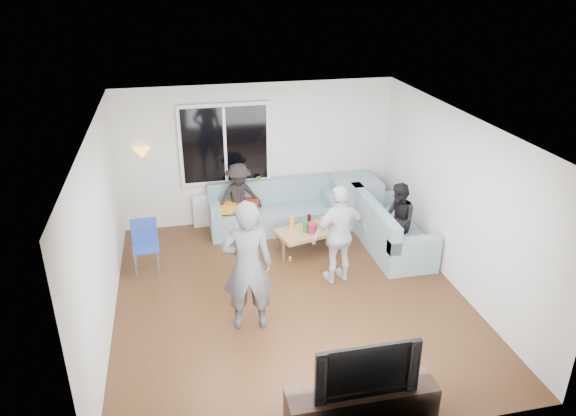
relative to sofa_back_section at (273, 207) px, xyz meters
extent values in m
cube|color=#56351C|center=(-0.18, -2.27, -0.45)|extent=(5.00, 5.50, 0.04)
cube|color=white|center=(-0.18, -2.27, 2.20)|extent=(5.00, 5.50, 0.04)
cube|color=silver|center=(-0.18, 0.50, 0.88)|extent=(5.00, 0.04, 2.60)
cube|color=silver|center=(-0.18, -5.04, 0.88)|extent=(5.00, 0.04, 2.60)
cube|color=silver|center=(-2.70, -2.27, 0.88)|extent=(0.04, 5.50, 2.60)
cube|color=silver|center=(2.34, -2.27, 0.88)|extent=(0.04, 5.50, 2.60)
cube|color=white|center=(-0.78, 0.42, 1.12)|extent=(1.62, 0.06, 1.47)
cube|color=black|center=(-0.78, 0.38, 1.12)|extent=(1.50, 0.02, 1.35)
cube|color=white|center=(-0.78, 0.37, 1.12)|extent=(0.05, 0.03, 1.35)
cube|color=silver|center=(-0.78, 0.38, -0.11)|extent=(1.30, 0.12, 0.62)
imported|color=#386629|center=(-0.23, 0.35, 0.36)|extent=(0.20, 0.17, 0.32)
imported|color=silver|center=(-0.91, 0.35, 0.29)|extent=(0.18, 0.18, 0.19)
cube|color=gray|center=(1.56, 0.00, 0.00)|extent=(0.85, 0.85, 0.85)
cube|color=orange|center=(-0.86, -0.02, 0.09)|extent=(0.39, 0.33, 0.14)
cube|color=maroon|center=(-0.44, 0.06, 0.09)|extent=(0.43, 0.39, 0.13)
cube|color=#AB8752|center=(0.44, -0.98, -0.22)|extent=(1.22, 0.87, 0.40)
cylinder|color=maroon|center=(0.46, -1.09, 0.06)|extent=(0.17, 0.17, 0.17)
imported|color=#49494E|center=(-0.87, -2.84, 0.49)|extent=(0.71, 0.50, 1.83)
imported|color=silver|center=(0.64, -1.98, 0.35)|extent=(0.97, 0.56, 1.56)
imported|color=black|center=(1.84, -1.39, 0.20)|extent=(0.50, 0.63, 1.26)
imported|color=black|center=(-0.61, 0.03, 0.22)|extent=(0.93, 0.67, 1.30)
cube|color=#36231B|center=(0.04, -4.77, -0.20)|extent=(1.60, 0.40, 0.44)
imported|color=black|center=(0.04, -4.77, 0.33)|extent=(1.09, 0.14, 0.63)
cylinder|color=#157820|center=(0.35, -1.06, 0.08)|extent=(0.08, 0.08, 0.21)
cylinder|color=#F75016|center=(0.63, -1.04, 0.09)|extent=(0.07, 0.07, 0.24)
cylinder|color=black|center=(0.83, -0.82, 0.07)|extent=(0.07, 0.07, 0.19)
cylinder|color=black|center=(0.48, -0.80, 0.07)|extent=(0.07, 0.07, 0.19)
cylinder|color=orange|center=(0.16, -0.86, 0.08)|extent=(0.07, 0.07, 0.20)
camera|label=1|loc=(-1.64, -8.84, 4.02)|focal=33.66mm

